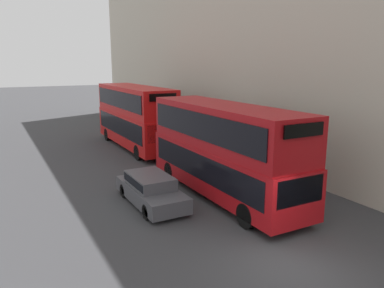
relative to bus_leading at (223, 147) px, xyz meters
The scene contains 4 objects.
ground_plane 6.95m from the bus_leading, 104.21° to the right, with size 200.00×200.00×0.00m, color #38383A.
bus_leading is the anchor object (origin of this frame).
bus_second_in_queue 11.90m from the bus_leading, 90.00° to the left, with size 2.59×10.33×4.56m.
car_dark_sedan 3.85m from the bus_leading, 168.85° to the left, with size 1.79×4.57×1.36m.
Camera 1 is at (-7.77, -7.89, 6.24)m, focal length 35.00 mm.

